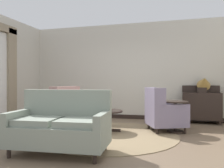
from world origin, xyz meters
The scene contains 13 objects.
ground centered at (0.00, 0.00, 0.00)m, with size 8.94×8.94×0.00m, color brown.
wall_back centered at (0.00, 2.63, 1.47)m, with size 6.55×0.08×2.95m, color beige.
wall_left centered at (-3.19, 0.79, 1.47)m, with size 0.08×3.68×2.95m, color beige.
baseboard_back centered at (0.00, 2.58, 0.06)m, with size 6.39×0.03×0.12m, color black.
area_rug centered at (0.00, 0.30, 0.01)m, with size 2.92×2.92×0.01m, color #847051.
coffee_table centered at (-0.17, 0.59, 0.39)m, with size 0.80×0.80×0.48m.
porcelain_vase centered at (-0.13, 0.58, 0.62)m, with size 0.15×0.15×0.30m.
settee centered at (-0.39, -1.09, 0.42)m, with size 1.57×0.90×0.99m.
armchair_back_corner centered at (-1.44, 0.79, 0.43)m, with size 1.06×1.02×1.02m.
armchair_foreground_right centered at (1.10, 0.96, 0.43)m, with size 1.03×1.00×1.00m.
side_table centered at (1.37, 0.92, 0.43)m, with size 0.56×0.56×0.70m.
sideboard centered at (2.07, 2.34, 0.48)m, with size 1.00×0.42×1.03m.
gramophone centered at (2.12, 2.24, 1.10)m, with size 0.36×0.47×0.54m.
Camera 1 is at (1.34, -4.33, 1.11)m, focal length 36.46 mm.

